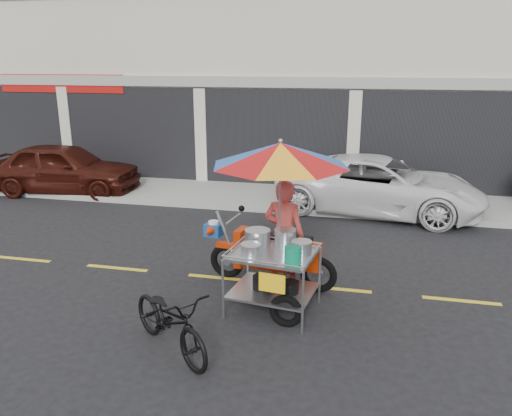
% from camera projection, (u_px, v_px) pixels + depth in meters
% --- Properties ---
extents(ground, '(90.00, 90.00, 0.00)m').
position_uv_depth(ground, '(335.00, 289.00, 8.38)').
color(ground, black).
extents(sidewalk, '(45.00, 3.00, 0.15)m').
position_uv_depth(sidewalk, '(349.00, 199.00, 13.51)').
color(sidewalk, gray).
rests_on(sidewalk, ground).
extents(shophouse_block, '(36.00, 8.11, 10.40)m').
position_uv_depth(shophouse_block, '(449.00, 43.00, 16.49)').
color(shophouse_block, beige).
rests_on(shophouse_block, ground).
extents(centerline, '(42.00, 0.10, 0.01)m').
position_uv_depth(centerline, '(335.00, 289.00, 8.38)').
color(centerline, gold).
rests_on(centerline, ground).
extents(maroon_sedan, '(4.41, 2.11, 1.45)m').
position_uv_depth(maroon_sedan, '(64.00, 168.00, 14.25)').
color(maroon_sedan, '#330F09').
rests_on(maroon_sedan, ground).
extents(white_pickup, '(5.37, 3.14, 1.40)m').
position_uv_depth(white_pickup, '(380.00, 185.00, 12.42)').
color(white_pickup, white).
rests_on(white_pickup, ground).
extents(near_bicycle, '(1.74, 1.55, 0.91)m').
position_uv_depth(near_bicycle, '(170.00, 320.00, 6.46)').
color(near_bicycle, black).
rests_on(near_bicycle, ground).
extents(food_vendor_rig, '(2.63, 2.36, 2.65)m').
position_uv_depth(food_vendor_rig, '(279.00, 200.00, 7.54)').
color(food_vendor_rig, black).
rests_on(food_vendor_rig, ground).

